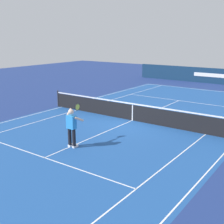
{
  "coord_description": "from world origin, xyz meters",
  "views": [
    {
      "loc": [
        13.44,
        8.25,
        4.53
      ],
      "look_at": [
        1.98,
        0.02,
        0.9
      ],
      "focal_mm": 47.24,
      "sensor_mm": 36.0,
      "label": 1
    }
  ],
  "objects": [
    {
      "name": "ground_plane",
      "position": [
        0.0,
        0.0,
        0.0
      ],
      "size": [
        60.0,
        60.0,
        0.0
      ],
      "primitive_type": "plane",
      "color": "navy"
    },
    {
      "name": "court_line_markings",
      "position": [
        0.0,
        0.0,
        0.0
      ],
      "size": [
        23.85,
        11.05,
        0.01
      ],
      "color": "white",
      "rests_on": "ground_plane"
    },
    {
      "name": "tennis_ball",
      "position": [
        -3.56,
        3.84,
        0.03
      ],
      "size": [
        0.07,
        0.07,
        0.07
      ],
      "primitive_type": "sphere",
      "color": "#CCE01E",
      "rests_on": "ground_plane"
    },
    {
      "name": "tennis_player_near",
      "position": [
        4.91,
        0.07,
        0.93
      ],
      "size": [
        1.06,
        0.78,
        1.7
      ],
      "color": "black",
      "rests_on": "ground_plane"
    },
    {
      "name": "court_slab",
      "position": [
        0.0,
        0.0,
        0.0
      ],
      "size": [
        24.2,
        11.4,
        0.0
      ],
      "primitive_type": "cube",
      "color": "#1E4C93",
      "rests_on": "ground_plane"
    },
    {
      "name": "stadium_barrier",
      "position": [
        -15.9,
        -0.0,
        0.75
      ],
      "size": [
        0.26,
        17.0,
        1.51
      ],
      "color": "#112D4C",
      "rests_on": "ground_plane"
    },
    {
      "name": "tennis_net",
      "position": [
        0.0,
        0.0,
        0.49
      ],
      "size": [
        0.1,
        11.7,
        1.08
      ],
      "color": "#2D2D33",
      "rests_on": "ground_plane"
    }
  ]
}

